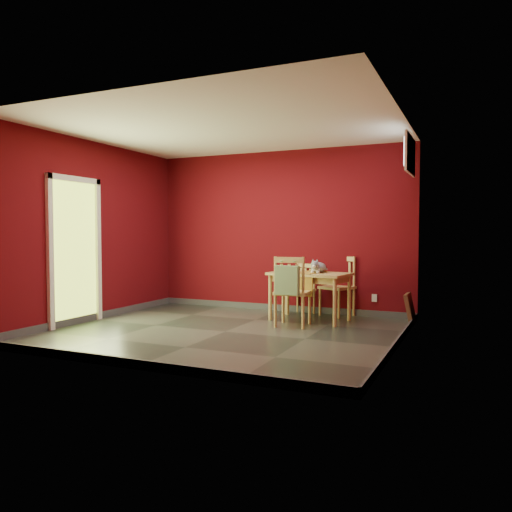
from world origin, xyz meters
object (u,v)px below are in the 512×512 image
at_px(picture_frame, 410,309).
at_px(chair_far_left, 301,288).
at_px(chair_near, 292,291).
at_px(chair_far_right, 339,285).
at_px(cat, 319,265).
at_px(dining_table, 310,279).
at_px(tote_bag, 287,280).

bearing_deg(picture_frame, chair_far_left, 172.66).
bearing_deg(chair_near, chair_far_right, 73.05).
xyz_separation_m(chair_far_right, cat, (-0.16, -0.57, 0.35)).
bearing_deg(cat, chair_far_left, 153.47).
bearing_deg(chair_far_right, dining_table, -113.75).
xyz_separation_m(chair_near, picture_frame, (1.50, 0.88, -0.28)).
distance_m(dining_table, chair_far_right, 0.71).
bearing_deg(chair_near, chair_far_left, 102.07).
xyz_separation_m(chair_near, cat, (0.20, 0.62, 0.33)).
distance_m(dining_table, chair_near, 0.57).
relative_size(chair_far_right, tote_bag, 2.04).
bearing_deg(chair_far_left, tote_bag, -79.43).
xyz_separation_m(chair_near, tote_bag, (0.01, -0.23, 0.17)).
xyz_separation_m(dining_table, cat, (0.12, 0.06, 0.20)).
height_order(tote_bag, cat, same).
bearing_deg(tote_bag, chair_near, 93.26).
xyz_separation_m(chair_far_right, chair_near, (-0.36, -1.19, 0.02)).
distance_m(chair_far_right, cat, 0.69).
bearing_deg(chair_far_right, cat, -105.77).
bearing_deg(picture_frame, chair_near, -149.75).
bearing_deg(cat, dining_table, -130.12).
bearing_deg(chair_near, cat, 71.97).
xyz_separation_m(tote_bag, cat, (0.19, 0.85, 0.16)).
height_order(chair_near, picture_frame, chair_near).
height_order(chair_far_left, chair_near, chair_near).
bearing_deg(chair_near, picture_frame, 30.25).
xyz_separation_m(chair_far_left, picture_frame, (1.74, -0.22, -0.20)).
bearing_deg(picture_frame, dining_table, -167.15).
relative_size(chair_far_right, chair_near, 0.95).
relative_size(cat, picture_frame, 0.97).
distance_m(chair_far_left, chair_near, 1.13).
height_order(dining_table, chair_near, chair_near).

